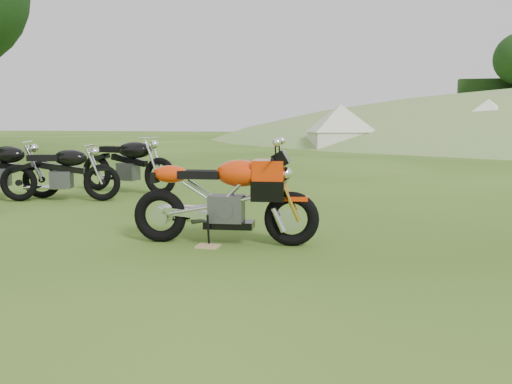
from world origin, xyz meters
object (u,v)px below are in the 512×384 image
(plywood_board, at_px, (208,246))
(vintage_moto_b, at_px, (127,163))
(tent_left, at_px, (340,124))
(vintage_moto_a, at_px, (60,171))
(sport_motorcycle, at_px, (225,191))
(tent_mid, at_px, (488,123))

(plywood_board, distance_m, vintage_moto_b, 4.86)
(tent_left, bearing_deg, vintage_moto_a, -117.15)
(vintage_moto_a, distance_m, vintage_moto_b, 1.37)
(plywood_board, xyz_separation_m, vintage_moto_a, (-3.41, 2.67, 0.49))
(sport_motorcycle, xyz_separation_m, vintage_moto_b, (-2.96, 3.70, -0.02))
(vintage_moto_b, bearing_deg, vintage_moto_a, -100.12)
(vintage_moto_a, distance_m, tent_left, 18.59)
(vintage_moto_a, xyz_separation_m, tent_left, (2.84, 18.36, 0.64))
(vintage_moto_a, bearing_deg, tent_left, 66.06)
(vintage_moto_a, height_order, tent_mid, tent_mid)
(plywood_board, distance_m, tent_mid, 22.67)
(vintage_moto_a, bearing_deg, tent_mid, 48.91)
(plywood_board, relative_size, tent_left, 0.09)
(sport_motorcycle, bearing_deg, plywood_board, -126.87)
(sport_motorcycle, xyz_separation_m, plywood_board, (-0.12, -0.20, -0.56))
(vintage_moto_a, height_order, tent_left, tent_left)
(sport_motorcycle, relative_size, plywood_board, 8.14)
(vintage_moto_b, distance_m, tent_mid, 19.98)
(tent_left, relative_size, tent_mid, 0.94)
(plywood_board, bearing_deg, vintage_moto_a, 141.96)
(plywood_board, bearing_deg, sport_motorcycle, 58.68)
(vintage_moto_a, xyz_separation_m, tent_mid, (9.34, 19.18, 0.71))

